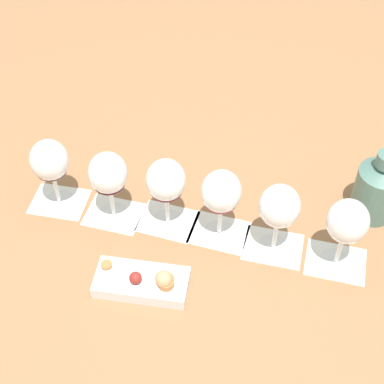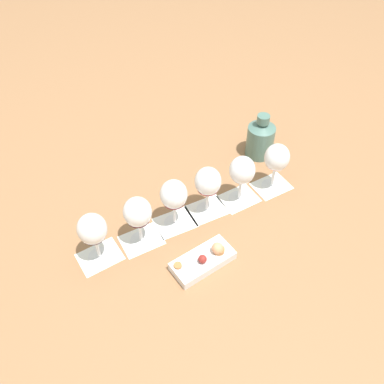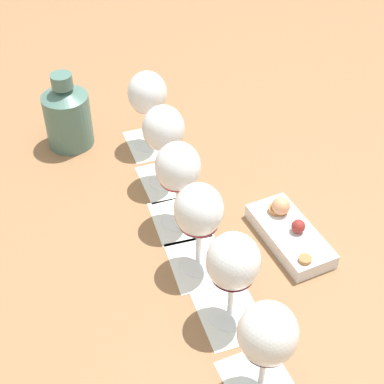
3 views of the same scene
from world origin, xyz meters
The scene contains 14 objects.
ground_plane centered at (0.00, 0.00, 0.00)m, with size 8.00×8.00×0.00m, color #936642.
tasting_card_0 centered at (-0.19, 0.23, 0.00)m, with size 0.15×0.15×0.00m.
tasting_card_1 centered at (-0.11, 0.13, 0.00)m, with size 0.15×0.15×0.00m.
tasting_card_2 centered at (-0.04, 0.04, 0.00)m, with size 0.15×0.15×0.00m.
tasting_card_3 centered at (0.03, -0.05, 0.00)m, with size 0.15×0.15×0.00m.
tasting_card_4 centered at (0.12, -0.13, 0.00)m, with size 0.15×0.15×0.00m.
wine_glass_0 centered at (-0.19, 0.23, 0.12)m, with size 0.08×0.08×0.17m.
wine_glass_1 centered at (-0.11, 0.13, 0.12)m, with size 0.08×0.08×0.17m.
wine_glass_2 centered at (-0.04, 0.04, 0.12)m, with size 0.08×0.08×0.17m.
wine_glass_3 centered at (0.03, -0.05, 0.12)m, with size 0.08×0.08×0.17m.
wine_glass_4 centered at (0.12, -0.13, 0.12)m, with size 0.08×0.08×0.17m.
wine_glass_5 centered at (0.20, -0.23, 0.12)m, with size 0.08×0.08×0.17m.
ceramic_vase centered at (-0.35, 0.17, 0.07)m, with size 0.10×0.10×0.17m.
snack_dish centered at (0.16, 0.07, 0.02)m, with size 0.19×0.18×0.06m.
Camera 3 is at (0.27, -0.68, 0.76)m, focal length 55.00 mm.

